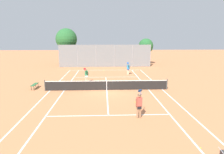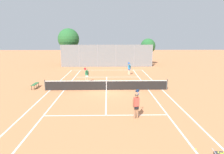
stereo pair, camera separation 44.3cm
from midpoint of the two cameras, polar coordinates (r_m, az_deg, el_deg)
The scene contains 14 objects.
ground_plane at distance 19.57m, azimuth -2.17°, elevation -3.76°, with size 120.00×120.00×0.00m, color #CC7A4C.
court_line_markings at distance 19.57m, azimuth -2.17°, elevation -3.75°, with size 11.10×23.90×0.01m.
tennis_net at distance 19.44m, azimuth -2.18°, elevation -2.31°, with size 12.00×0.10×1.07m.
player_near_side at distance 12.86m, azimuth 6.75°, elevation -7.72°, with size 0.55×0.83×1.77m.
player_far_left at distance 22.79m, azimuth -7.91°, elevation 0.71°, with size 0.52×0.85×1.77m.
player_far_right at distance 27.45m, azimuth 4.18°, elevation 2.61°, with size 0.53×0.84×1.77m.
loose_tennis_ball_1 at distance 16.03m, azimuth 5.80°, elevation -7.15°, with size 0.07×0.07×0.07m, color #D1DB33.
loose_tennis_ball_2 at distance 27.68m, azimuth -12.13°, elevation 0.58°, with size 0.07×0.07×0.07m, color #D1DB33.
loose_tennis_ball_3 at distance 30.70m, azimuth -2.79°, elevation 1.88°, with size 0.07×0.07×0.07m, color #D1DB33.
loose_tennis_ball_4 at distance 10.62m, azimuth 22.82°, elevation -18.23°, with size 0.07×0.07×0.07m, color #D1DB33.
courtside_bench at distance 21.53m, azimuth -21.80°, elevation -2.06°, with size 0.36×1.50×0.47m.
back_fence at distance 34.32m, azimuth -2.35°, elevation 6.05°, with size 15.72×0.08×3.82m.
tree_behind_left at distance 37.33m, azimuth -13.38°, elevation 10.35°, with size 3.80×3.80×6.61m.
tree_behind_right at distance 38.06m, azimuth 9.45°, elevation 8.62°, with size 2.75×2.70×4.81m.
Camera 1 is at (-0.30, -18.88, 5.13)m, focal length 32.00 mm.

